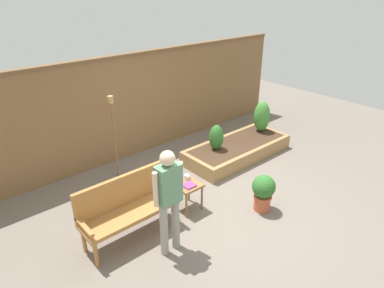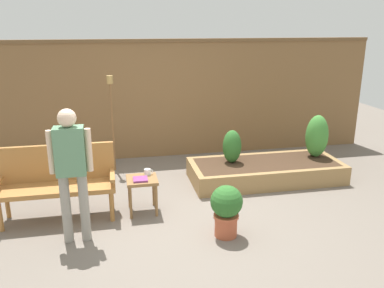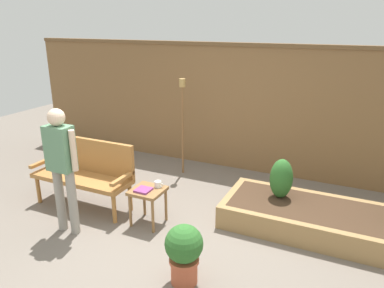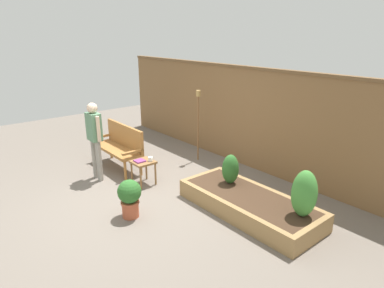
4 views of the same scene
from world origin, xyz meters
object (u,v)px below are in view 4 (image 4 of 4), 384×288
object	(u,v)px
potted_boxwood	(130,196)
tiki_torch	(198,113)
garden_bench	(121,143)
side_table	(143,165)
cup_on_table	(150,159)
book_on_table	(140,161)
shrub_near_bench	(230,169)
shrub_far_corner	(304,194)
person_by_bench	(95,135)

from	to	relation	value
potted_boxwood	tiki_torch	distance (m)	2.90
potted_boxwood	garden_bench	bearing A→B (deg)	155.10
side_table	tiki_torch	bearing A→B (deg)	101.45
tiki_torch	side_table	bearing A→B (deg)	-78.55
cup_on_table	tiki_torch	world-z (taller)	tiki_torch
book_on_table	shrub_near_bench	bearing A→B (deg)	32.00
shrub_near_bench	shrub_far_corner	distance (m)	1.45
shrub_far_corner	tiki_torch	size ratio (longest dim) A/B	0.43
book_on_table	person_by_bench	xyz separation A→B (m)	(-0.78, -0.52, 0.44)
side_table	person_by_bench	distance (m)	1.12
garden_bench	book_on_table	bearing A→B (deg)	-8.62
shrub_far_corner	tiki_torch	distance (m)	3.41
cup_on_table	book_on_table	world-z (taller)	cup_on_table
garden_bench	tiki_torch	distance (m)	1.83
side_table	tiki_torch	distance (m)	1.86
garden_bench	tiki_torch	xyz separation A→B (m)	(0.72, 1.58, 0.57)
cup_on_table	person_by_bench	size ratio (longest dim) A/B	0.08
cup_on_table	person_by_bench	distance (m)	1.20
garden_bench	potted_boxwood	size ratio (longest dim) A/B	2.28
book_on_table	person_by_bench	size ratio (longest dim) A/B	0.12
side_table	potted_boxwood	size ratio (longest dim) A/B	0.76
shrub_near_bench	tiki_torch	size ratio (longest dim) A/B	0.33
garden_bench	potted_boxwood	world-z (taller)	garden_bench
cup_on_table	shrub_near_bench	distance (m)	1.58
garden_bench	potted_boxwood	bearing A→B (deg)	-24.90
garden_bench	person_by_bench	size ratio (longest dim) A/B	0.92
tiki_torch	potted_boxwood	bearing A→B (deg)	-63.37
garden_bench	book_on_table	xyz separation A→B (m)	(1.04, -0.16, -0.05)
person_by_bench	cup_on_table	bearing A→B (deg)	37.68
garden_bench	side_table	xyz separation A→B (m)	(1.06, -0.10, -0.15)
cup_on_table	book_on_table	distance (m)	0.21
garden_bench	shrub_far_corner	xyz separation A→B (m)	(4.00, 0.75, 0.11)
shrub_far_corner	person_by_bench	distance (m)	4.01
book_on_table	potted_boxwood	world-z (taller)	potted_boxwood
potted_boxwood	shrub_near_bench	size ratio (longest dim) A/B	1.20
shrub_far_corner	person_by_bench	size ratio (longest dim) A/B	0.45
book_on_table	tiki_torch	distance (m)	1.88
garden_bench	cup_on_table	distance (m)	1.15
cup_on_table	person_by_bench	xyz separation A→B (m)	(-0.89, -0.69, 0.41)
cup_on_table	potted_boxwood	distance (m)	1.26
cup_on_table	person_by_bench	bearing A→B (deg)	-142.32
shrub_near_bench	shrub_far_corner	world-z (taller)	shrub_far_corner
side_table	tiki_torch	size ratio (longest dim) A/B	0.30
potted_boxwood	tiki_torch	world-z (taller)	tiki_torch
tiki_torch	shrub_far_corner	bearing A→B (deg)	-14.19
tiki_torch	garden_bench	bearing A→B (deg)	-114.58
garden_bench	tiki_torch	world-z (taller)	tiki_torch
person_by_bench	shrub_far_corner	bearing A→B (deg)	20.93
cup_on_table	shrub_near_bench	xyz separation A→B (m)	(1.40, 0.74, 0.04)
cup_on_table	tiki_torch	size ratio (longest dim) A/B	0.07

